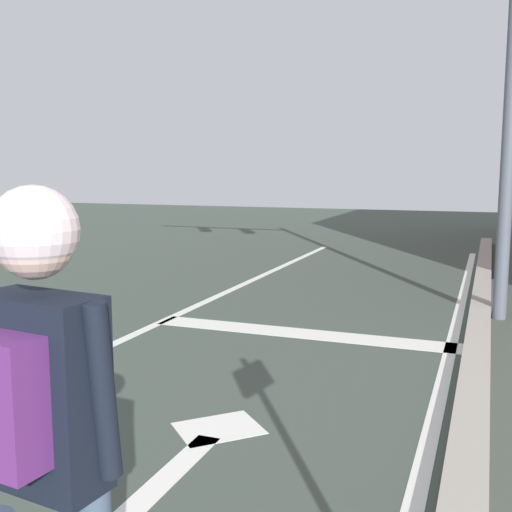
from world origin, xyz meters
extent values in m
cube|color=silver|center=(-0.43, 6.00, 0.00)|extent=(0.12, 20.00, 0.01)
cube|color=silver|center=(2.81, 6.00, 0.00)|extent=(0.12, 20.00, 0.01)
cube|color=silver|center=(1.26, 8.47, 0.00)|extent=(3.40, 0.40, 0.01)
cube|color=silver|center=(1.43, 5.02, 0.00)|extent=(0.16, 1.40, 0.01)
cube|color=silver|center=(1.43, 5.87, 0.00)|extent=(0.71, 0.71, 0.01)
cube|color=#9D998D|center=(3.06, 6.00, 0.07)|extent=(0.24, 24.00, 0.14)
cube|color=black|center=(1.96, 3.52, 1.15)|extent=(0.39, 0.22, 0.56)
cylinder|color=black|center=(1.77, 3.57, 1.18)|extent=(0.07, 0.14, 0.51)
cylinder|color=black|center=(2.15, 3.52, 1.18)|extent=(0.07, 0.12, 0.51)
sphere|color=beige|center=(1.96, 3.52, 1.58)|extent=(0.22, 0.22, 0.22)
sphere|color=silver|center=(1.96, 3.52, 1.61)|extent=(0.25, 0.25, 0.25)
cube|color=#5D276C|center=(1.94, 3.38, 1.17)|extent=(0.28, 0.17, 0.36)
cylinder|color=#505662|center=(3.28, 9.97, 2.83)|extent=(0.16, 0.16, 5.67)
camera|label=1|loc=(3.12, 2.17, 1.77)|focal=43.30mm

